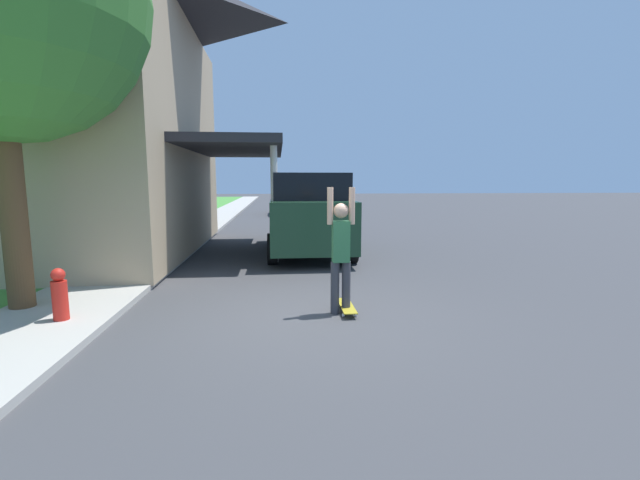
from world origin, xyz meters
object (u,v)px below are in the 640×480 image
car_down_street (289,203)px  fire_hydrant (60,295)px  skateboarder (341,250)px  suv_parked (308,211)px  skateboard (347,306)px

car_down_street → fire_hydrant: size_ratio=6.13×
car_down_street → fire_hydrant: (-3.60, -19.82, -0.20)m
skateboarder → fire_hydrant: skateboarder is taller
fire_hydrant → suv_parked: bearing=56.8°
suv_parked → skateboarder: size_ratio=2.71×
skateboarder → fire_hydrant: (-3.89, -0.22, -0.53)m
skateboarder → skateboard: 0.90m
fire_hydrant → skateboarder: bearing=3.2°
suv_parked → fire_hydrant: size_ratio=7.13×
skateboard → suv_parked: bearing=92.2°
car_down_street → suv_parked: bearing=-89.3°
suv_parked → skateboard: (0.21, -5.48, -1.07)m
car_down_street → skateboarder: skateboarder is taller
car_down_street → skateboarder: 19.61m
suv_parked → car_down_street: 14.06m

